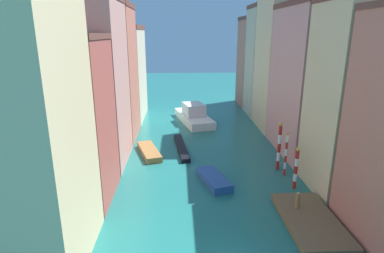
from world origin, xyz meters
TOP-DOWN VIEW (x-y plane):
  - ground_plane at (0.00, 24.50)m, footprint 154.00×154.00m
  - building_left_0 at (-12.53, 2.59)m, footprint 6.90×8.10m
  - building_left_1 at (-12.53, 10.39)m, footprint 6.90×7.37m
  - building_left_2 at (-12.53, 18.84)m, footprint 6.90×8.95m
  - building_left_3 at (-12.53, 27.83)m, footprint 6.90×8.60m
  - building_left_4 at (-12.53, 38.30)m, footprint 6.90×12.01m
  - building_right_1 at (12.53, 11.20)m, footprint 6.90×7.36m
  - building_right_2 at (12.53, 21.17)m, footprint 6.90×11.88m
  - building_right_3 at (12.53, 31.63)m, footprint 6.90×9.21m
  - building_right_4 at (12.53, 39.98)m, footprint 6.90×7.46m
  - building_right_5 at (12.53, 47.89)m, footprint 6.90×8.11m
  - waterfront_dock at (6.89, 5.34)m, footprint 3.91×7.81m
  - person_on_dock at (6.37, 6.84)m, footprint 0.36×0.36m
  - mooring_pole_0 at (7.74, 11.24)m, footprint 0.37×0.37m
  - mooring_pole_1 at (7.72, 14.16)m, footprint 0.27×0.27m
  - mooring_pole_2 at (7.48, 15.67)m, footprint 0.38×0.38m
  - vaporetto_white at (-0.69, 34.97)m, footprint 6.41×11.68m
  - gondola_black at (-2.89, 22.16)m, footprint 2.05×9.21m
  - motorboat_0 at (0.19, 12.60)m, footprint 3.27×5.37m
  - motorboat_1 at (-6.82, 20.64)m, footprint 3.57×6.53m

SIDE VIEW (x-z plane):
  - ground_plane at x=0.00m, z-range 0.00..0.00m
  - gondola_black at x=-2.89m, z-range 0.00..0.52m
  - waterfront_dock at x=6.89m, z-range 0.00..0.60m
  - motorboat_1 at x=-6.82m, z-range 0.00..0.70m
  - motorboat_0 at x=0.19m, z-range 0.00..0.80m
  - vaporetto_white at x=-0.69m, z-range -0.45..2.62m
  - person_on_dock at x=6.37m, z-range 0.55..1.92m
  - mooring_pole_0 at x=7.74m, z-range 0.05..4.20m
  - mooring_pole_1 at x=7.72m, z-range 0.04..4.62m
  - mooring_pole_2 at x=7.48m, z-range 0.06..5.29m
  - building_left_1 at x=-12.53m, z-range 0.01..14.21m
  - building_left_4 at x=-12.53m, z-range 0.01..15.42m
  - building_right_5 at x=12.53m, z-range 0.01..17.20m
  - building_right_1 at x=12.53m, z-range 0.01..17.22m
  - building_right_2 at x=12.53m, z-range 0.01..17.65m
  - building_left_2 at x=-12.53m, z-range 0.01..17.78m
  - building_left_3 at x=-12.53m, z-range 0.01..17.95m
  - building_right_4 at x=12.53m, z-range 0.01..18.77m
  - building_left_0 at x=-12.53m, z-range 0.01..21.44m
  - building_right_3 at x=12.53m, z-range 0.01..22.48m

